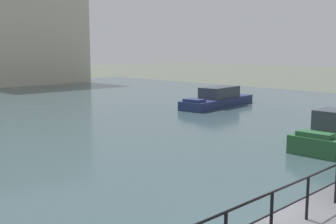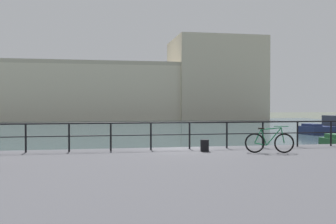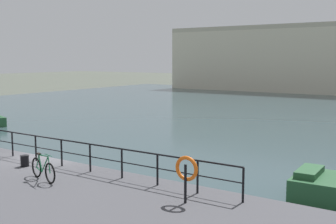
# 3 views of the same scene
# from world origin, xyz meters

# --- Properties ---
(ground_plane) EXTENTS (240.00, 240.00, 0.00)m
(ground_plane) POSITION_xyz_m (0.00, 0.00, 0.00)
(ground_plane) COLOR #4C5147
(water_basin) EXTENTS (80.00, 60.00, 0.01)m
(water_basin) POSITION_xyz_m (0.00, 30.20, 0.01)
(water_basin) COLOR #33474C
(water_basin) RESTS_ON ground_plane
(quay_railing) EXTENTS (18.57, 0.07, 1.08)m
(quay_railing) POSITION_xyz_m (0.14, -0.75, 1.83)
(quay_railing) COLOR black
(quay_railing) RESTS_ON quay_promenade
(parked_bicycle) EXTENTS (1.73, 0.50, 0.98)m
(parked_bicycle) POSITION_xyz_m (2.69, -2.50, 1.49)
(parked_bicycle) COLOR black
(parked_bicycle) RESTS_ON quay_promenade
(mooring_bollard) EXTENTS (0.32, 0.32, 0.44)m
(mooring_bollard) POSITION_xyz_m (0.52, -1.60, 1.32)
(mooring_bollard) COLOR black
(mooring_bollard) RESTS_ON quay_promenade
(life_ring_stand) EXTENTS (0.75, 0.16, 1.40)m
(life_ring_stand) POSITION_xyz_m (8.02, -1.69, 2.07)
(life_ring_stand) COLOR black
(life_ring_stand) RESTS_ON quay_promenade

